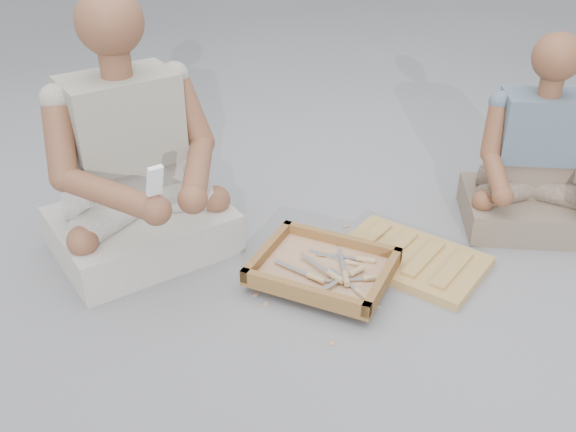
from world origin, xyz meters
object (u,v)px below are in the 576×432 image
Objects in this scene: tool_tray at (323,269)px; carved_panel at (410,259)px; craftsman at (134,171)px; companion at (535,166)px.

carved_panel is at bearing 56.31° from tool_tray.
tool_tray reaches higher than carved_panel.
craftsman reaches higher than carved_panel.
craftsman reaches higher than companion.
craftsman is (-0.70, -0.24, 0.28)m from tool_tray.
companion reaches higher than carved_panel.
companion is at bearing 66.39° from carved_panel.
craftsman is 1.59m from companion.
craftsman is at bearing -161.23° from tool_tray.
craftsman is at bearing -149.12° from carved_panel.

